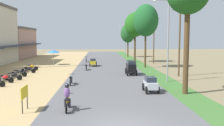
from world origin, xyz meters
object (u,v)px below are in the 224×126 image
(utility_pole_far, at_px, (154,39))
(median_tree_fourth, at_px, (128,33))
(motorbike_ahead_fourth, at_px, (86,59))
(car_hatchback_silver, at_px, (151,84))
(median_tree_second, at_px, (146,21))
(motorbike_foreground_rider, at_px, (67,98))
(parked_motorbike_fifth, at_px, (19,72))
(car_sedan_yellow, at_px, (93,62))
(streetlamp_mid, at_px, (125,38))
(car_van_black, at_px, (131,67))
(parked_motorbike_seventh, at_px, (32,67))
(motorbike_ahead_third, at_px, (86,66))
(parked_motorbike_fourth, at_px, (14,76))
(street_signboard, at_px, (25,94))
(vendor_umbrella, at_px, (53,51))
(streetlamp_near, at_px, (168,35))
(motorbike_ahead_second, at_px, (71,79))
(median_tree_third, at_px, (135,25))
(parked_motorbike_third, at_px, (5,78))
(parked_motorbike_sixth, at_px, (29,69))
(utility_pole_near, at_px, (180,40))

(utility_pole_far, bearing_deg, median_tree_fourth, 100.56)
(motorbike_ahead_fourth, bearing_deg, car_hatchback_silver, -76.19)
(median_tree_second, relative_size, motorbike_foreground_rider, 5.19)
(motorbike_foreground_rider, bearing_deg, motorbike_ahead_fourth, 90.97)
(parked_motorbike_fifth, relative_size, car_sedan_yellow, 0.80)
(streetlamp_mid, distance_m, car_sedan_yellow, 27.42)
(car_hatchback_silver, distance_m, car_van_black, 9.55)
(median_tree_second, relative_size, car_sedan_yellow, 4.13)
(parked_motorbike_seventh, distance_m, motorbike_ahead_third, 7.38)
(parked_motorbike_fourth, xyz_separation_m, parked_motorbike_fifth, (-0.21, 2.38, 0.00))
(car_hatchback_silver, bearing_deg, car_van_black, 92.07)
(street_signboard, distance_m, motorbike_foreground_rider, 2.54)
(parked_motorbike_seventh, distance_m, median_tree_second, 17.50)
(parked_motorbike_fifth, height_order, motorbike_ahead_fourth, motorbike_ahead_fourth)
(median_tree_second, xyz_separation_m, utility_pole_far, (2.69, 6.39, -2.68))
(car_sedan_yellow, bearing_deg, motorbike_foreground_rider, -92.26)
(parked_motorbike_seventh, height_order, car_sedan_yellow, car_sedan_yellow)
(parked_motorbike_fourth, xyz_separation_m, parked_motorbike_seventh, (-0.31, 7.91, 0.00))
(vendor_umbrella, distance_m, streetlamp_mid, 27.81)
(streetlamp_near, distance_m, streetlamp_mid, 40.23)
(parked_motorbike_seventh, distance_m, car_sedan_yellow, 9.51)
(parked_motorbike_seventh, bearing_deg, street_signboard, -76.02)
(car_sedan_yellow, height_order, motorbike_ahead_second, car_sedan_yellow)
(median_tree_second, xyz_separation_m, median_tree_third, (-0.30, 8.68, -0.15))
(parked_motorbike_seventh, height_order, motorbike_ahead_fourth, motorbike_ahead_fourth)
(motorbike_ahead_second, bearing_deg, median_tree_second, 54.61)
(street_signboard, xyz_separation_m, vendor_umbrella, (-3.08, 26.11, 1.20))
(parked_motorbike_third, distance_m, motorbike_ahead_fourth, 22.84)
(streetlamp_mid, xyz_separation_m, car_van_black, (-3.07, -35.55, -3.49))
(parked_motorbike_fourth, relative_size, parked_motorbike_sixth, 1.00)
(parked_motorbike_third, relative_size, car_sedan_yellow, 0.80)
(car_hatchback_silver, height_order, car_sedan_yellow, car_hatchback_silver)
(parked_motorbike_fifth, distance_m, utility_pole_near, 18.65)
(parked_motorbike_seventh, distance_m, median_tree_fourth, 29.36)
(motorbike_ahead_second, xyz_separation_m, motorbike_ahead_third, (0.87, 10.70, 0.00))
(parked_motorbike_third, relative_size, car_van_black, 0.75)
(parked_motorbike_sixth, relative_size, motorbike_ahead_fourth, 1.00)
(parked_motorbike_fifth, bearing_deg, street_signboard, -71.01)
(street_signboard, distance_m, car_hatchback_silver, 9.78)
(median_tree_third, bearing_deg, parked_motorbike_third, -127.07)
(parked_motorbike_fifth, xyz_separation_m, street_signboard, (4.63, -13.46, 0.55))
(streetlamp_mid, bearing_deg, motorbike_ahead_third, -105.64)
(parked_motorbike_fourth, bearing_deg, median_tree_fourth, 64.03)
(utility_pole_near, bearing_deg, parked_motorbike_sixth, 170.14)
(street_signboard, xyz_separation_m, streetlamp_mid, (11.27, 49.83, 3.41))
(parked_motorbike_sixth, height_order, street_signboard, street_signboard)
(car_van_black, bearing_deg, streetlamp_near, -56.72)
(median_tree_second, height_order, streetlamp_near, median_tree_second)
(parked_motorbike_fourth, bearing_deg, motorbike_ahead_fourth, 72.44)
(utility_pole_far, xyz_separation_m, motorbike_ahead_fourth, (-12.00, 3.25, -3.76))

